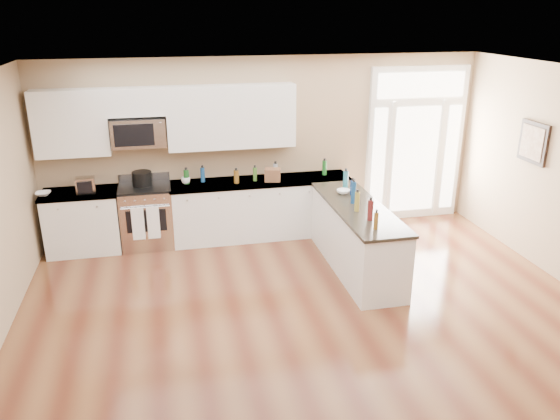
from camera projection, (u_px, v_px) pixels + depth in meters
name	position (u px, v px, depth m)	size (l,w,h in m)	color
ground	(343.00, 373.00, 5.53)	(8.00, 8.00, 0.00)	#552718
room_shell	(351.00, 215.00, 4.93)	(8.00, 8.00, 8.00)	tan
back_cabinet_left	(83.00, 223.00, 8.18)	(1.10, 0.66, 0.94)	silver
back_cabinet_right	(261.00, 210.00, 8.72)	(2.85, 0.66, 0.94)	silver
peninsula_cabinet	(356.00, 240.00, 7.61)	(0.69, 2.32, 0.94)	silver
upper_cabinet_left	(71.00, 123.00, 7.79)	(1.04, 0.33, 0.95)	silver
upper_cabinet_right	(231.00, 117.00, 8.25)	(1.94, 0.33, 0.95)	silver
upper_cabinet_short	(136.00, 102.00, 7.88)	(0.82, 0.33, 0.40)	silver
microwave	(139.00, 132.00, 8.00)	(0.78, 0.41, 0.42)	silver
entry_door	(415.00, 145.00, 9.21)	(1.70, 0.10, 2.60)	white
wall_art_near	(533.00, 142.00, 7.65)	(0.05, 0.58, 0.58)	black
kitchen_range	(147.00, 216.00, 8.35)	(0.77, 0.69, 1.08)	silver
stockpot	(142.00, 178.00, 8.22)	(0.29, 0.29, 0.23)	black
toaster_oven	(86.00, 185.00, 7.93)	(0.27, 0.21, 0.23)	silver
cardboard_box	(273.00, 175.00, 8.46)	(0.24, 0.18, 0.20)	brown
bowl_left	(43.00, 194.00, 7.83)	(0.21, 0.21, 0.05)	white
bowl_peninsula	(343.00, 192.00, 7.90)	(0.19, 0.19, 0.06)	white
cup_counter	(186.00, 180.00, 8.35)	(0.13, 0.13, 0.10)	white
counter_bottles	(299.00, 184.00, 7.96)	(2.38, 2.45, 0.31)	#19591E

